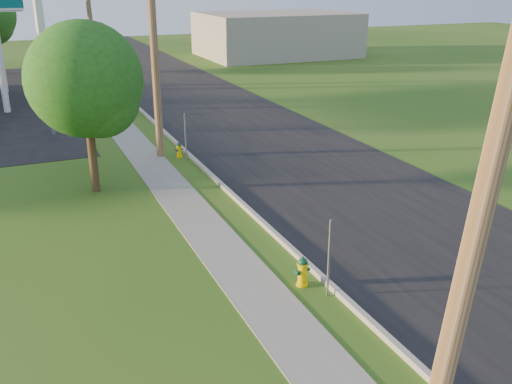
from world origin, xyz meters
TOP-DOWN VIEW (x-y plane):
  - road at (4.50, 10.00)m, footprint 8.00×120.00m
  - curb at (0.50, 10.00)m, footprint 0.15×120.00m
  - sidewalk at (-1.25, 10.00)m, footprint 1.50×120.00m
  - utility_pole_near at (-0.60, -1.00)m, footprint 1.40×0.32m
  - utility_pole_mid at (-0.60, 17.00)m, footprint 1.40×0.32m
  - utility_pole_far at (-0.60, 35.00)m, footprint 1.40×0.32m
  - sign_post_near at (0.25, 4.20)m, footprint 0.05×0.04m
  - sign_post_mid at (0.25, 16.00)m, footprint 0.05×0.04m
  - sign_post_far at (0.25, 28.20)m, footprint 0.05×0.04m
  - price_pylon at (-4.50, 22.50)m, footprint 0.34×2.04m
  - distant_building at (18.00, 45.00)m, footprint 14.00×10.00m
  - tree_verge at (-3.70, 13.73)m, footprint 3.93×3.93m
  - hydrant_near at (-0.08, 4.88)m, footprint 0.41×0.37m
  - hydrant_mid at (0.08, 16.49)m, footprint 0.36×0.32m
  - hydrant_far at (-0.07, 24.98)m, footprint 0.41×0.36m

SIDE VIEW (x-z plane):
  - road at x=4.50m, z-range 0.00..0.02m
  - sidewalk at x=-1.25m, z-range 0.00..0.03m
  - curb at x=0.50m, z-range 0.00..0.15m
  - hydrant_mid at x=0.08m, z-range -0.01..0.68m
  - hydrant_far at x=-0.07m, z-range -0.01..0.78m
  - hydrant_near at x=-0.08m, z-range -0.01..0.79m
  - sign_post_near at x=0.25m, z-range 0.00..2.00m
  - sign_post_mid at x=0.25m, z-range 0.00..2.00m
  - sign_post_far at x=0.25m, z-range 0.00..2.00m
  - distant_building at x=18.00m, z-range 0.00..4.00m
  - tree_verge at x=-3.70m, z-range 0.86..6.81m
  - utility_pole_near at x=-0.60m, z-range 0.06..9.54m
  - utility_pole_far at x=-0.60m, z-range 0.05..9.56m
  - utility_pole_mid at x=-0.60m, z-range 0.05..9.85m
  - price_pylon at x=-4.50m, z-range 2.01..8.86m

